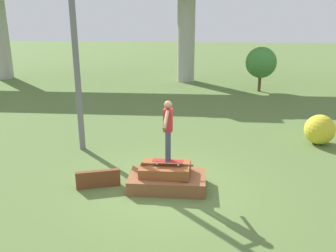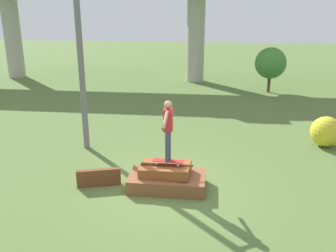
% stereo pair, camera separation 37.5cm
% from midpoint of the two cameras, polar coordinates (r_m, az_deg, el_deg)
% --- Properties ---
extents(ground_plane, '(80.00, 80.00, 0.00)m').
position_cam_midpoint_polar(ground_plane, '(10.39, 0.91, -9.39)').
color(ground_plane, '#567038').
extents(scrap_pile, '(2.07, 1.15, 0.72)m').
position_cam_midpoint_polar(scrap_pile, '(10.28, 0.84, -7.97)').
color(scrap_pile, brown).
rests_on(scrap_pile, ground_plane).
extents(scrap_plank_loose, '(1.18, 0.48, 0.49)m').
position_cam_midpoint_polar(scrap_plank_loose, '(10.53, -9.49, -7.79)').
color(scrap_plank_loose, brown).
rests_on(scrap_plank_loose, ground_plane).
extents(skateboard, '(0.84, 0.27, 0.09)m').
position_cam_midpoint_polar(skateboard, '(10.04, 1.07, -5.39)').
color(skateboard, maroon).
rests_on(skateboard, scrap_pile).
extents(skater, '(0.24, 1.25, 1.65)m').
position_cam_midpoint_polar(skater, '(9.69, 1.11, -0.09)').
color(skater, '#383D4C').
rests_on(skater, skateboard).
extents(utility_pole, '(1.30, 0.20, 8.40)m').
position_cam_midpoint_polar(utility_pole, '(12.49, -12.73, 15.56)').
color(utility_pole, slate).
rests_on(utility_pole, ground_plane).
extents(tree_behind_left, '(1.72, 1.72, 2.51)m').
position_cam_midpoint_polar(tree_behind_left, '(21.80, 15.84, 9.19)').
color(tree_behind_left, '#4C3823').
rests_on(tree_behind_left, ground_plane).
extents(bush_yellow_flowering, '(1.07, 1.07, 1.07)m').
position_cam_midpoint_polar(bush_yellow_flowering, '(14.28, 23.63, -0.79)').
color(bush_yellow_flowering, gold).
rests_on(bush_yellow_flowering, ground_plane).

